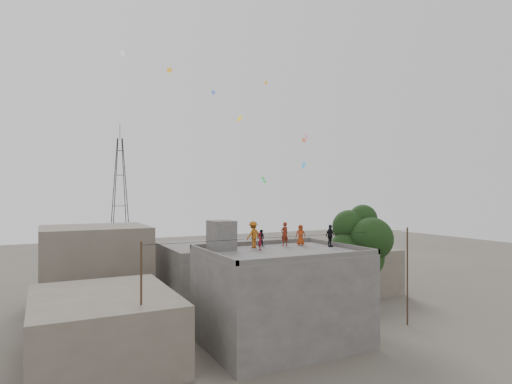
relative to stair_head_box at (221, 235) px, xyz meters
The scene contains 18 objects.
ground 8.21m from the stair_head_box, 39.09° to the right, with size 140.00×140.00×0.00m, color #4C463F.
main_building 5.78m from the stair_head_box, 39.09° to the right, with size 10.00×8.00×6.10m.
parapet 4.21m from the stair_head_box, 39.09° to the right, with size 10.00×8.00×0.30m.
stair_head_box is the anchor object (origin of this frame).
neighbor_west 9.34m from the stair_head_box, behind, with size 8.00×10.00×4.00m, color #5F584B.
neighbor_north 13.35m from the stair_head_box, 65.48° to the left, with size 12.00×9.00×5.00m, color #4D4A48.
neighbor_northwest 15.45m from the stair_head_box, 116.91° to the left, with size 9.00×8.00×7.00m, color #5F584B.
neighbor_east 19.35m from the stair_head_box, 23.28° to the left, with size 7.00×8.00×4.40m, color #5F584B.
tree 10.80m from the stair_head_box, 10.74° to the right, with size 4.90×4.60×9.10m.
utility_line 6.26m from the stair_head_box, 46.14° to the right, with size 20.12×0.62×7.40m.
transmission_tower 37.46m from the stair_head_box, 91.23° to the left, with size 2.97×2.97×20.01m.
person_red_adult 4.95m from the stair_head_box, ahead, with size 0.64×0.42×1.75m, color maroon.
person_orange_child 6.23m from the stair_head_box, ahead, with size 0.75×0.49×1.53m, color #9B3411.
person_dark_child 3.39m from the stair_head_box, ahead, with size 0.59×0.46×1.21m, color black.
person_dark_adult 7.89m from the stair_head_box, 15.65° to the right, with size 0.94×0.39×1.61m, color black.
person_orange_adult 2.36m from the stair_head_box, ahead, with size 1.22×0.70×1.89m, color #9C5311.
person_red_child 2.71m from the stair_head_box, 32.24° to the right, with size 0.44×0.29×1.21m, color maroon.
kites 10.74m from the stair_head_box, 48.31° to the left, with size 18.86×14.95×10.28m.
Camera 1 is at (-14.30, -24.73, 10.01)m, focal length 30.00 mm.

